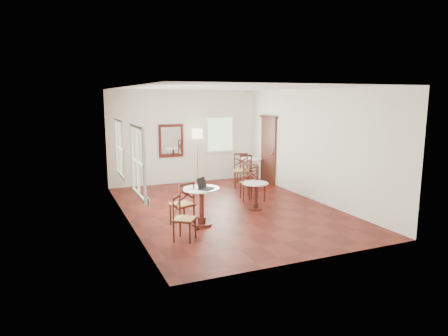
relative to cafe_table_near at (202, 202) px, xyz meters
name	(u,v)px	position (x,y,z in m)	size (l,w,h in m)	color
ground	(229,209)	(1.06, 0.93, -0.52)	(7.00, 7.00, 0.00)	#54150E
room_shell	(222,133)	(1.00, 1.20, 1.37)	(5.02, 7.02, 3.01)	white
cafe_table_near	(202,202)	(0.00, 0.00, 0.00)	(0.79, 0.79, 0.84)	#3F180F
cafe_table_mid	(255,193)	(1.66, 0.65, -0.10)	(0.64, 0.64, 0.68)	#3F180F
cafe_table_back	(251,167)	(3.06, 3.69, -0.04)	(0.73, 0.73, 0.77)	#3F180F
chair_near_a	(183,204)	(-0.40, 0.11, -0.03)	(0.57, 0.57, 0.98)	#3F180F
chair_near_b	(183,219)	(-0.65, -0.75, -0.08)	(0.57, 0.57, 0.88)	#3F180F
chair_mid_a	(250,182)	(2.03, 1.70, -0.07)	(0.54, 0.54, 0.91)	#3F180F
chair_mid_b	(253,182)	(1.94, 1.29, 0.02)	(0.68, 0.68, 1.08)	#3F180F
chair_back_a	(244,169)	(2.71, 3.44, -0.03)	(0.52, 0.52, 0.97)	#3F180F
chair_back_b	(241,171)	(2.43, 3.08, 0.00)	(0.63, 0.63, 1.04)	#3F180F
floor_lamp	(197,137)	(1.34, 4.08, 0.99)	(0.35, 0.35, 1.78)	#BF8C3F
laptop	(204,186)	(0.03, -0.10, 0.38)	(0.43, 0.42, 0.24)	black
mouse	(201,188)	(-0.03, -0.07, 0.33)	(0.09, 0.05, 0.03)	black
navy_mug	(202,186)	(0.00, 0.00, 0.37)	(0.12, 0.08, 0.10)	#101A37
water_glass	(205,185)	(0.11, 0.08, 0.36)	(0.06, 0.06, 0.09)	white
power_adapter	(197,229)	(-0.21, -0.28, -0.50)	(0.09, 0.05, 0.04)	black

